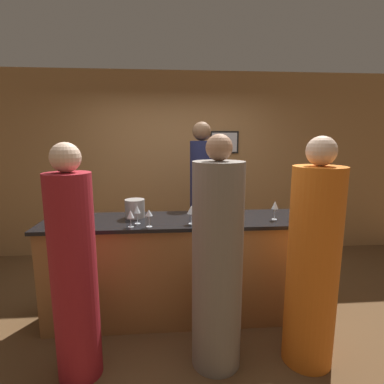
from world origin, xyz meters
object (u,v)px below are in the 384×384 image
Objects in this scene: guest_2 at (313,264)px; guest_0 at (74,273)px; guest_1 at (217,264)px; wine_bottle_0 at (86,208)px; wine_bottle_1 at (235,213)px; wine_bottle_2 at (204,203)px; bartender at (201,206)px; ice_bucket at (135,208)px.

guest_0 is at bearing -179.76° from guest_2.
guest_1 is 1.41m from wine_bottle_0.
guest_0 reaches higher than wine_bottle_0.
guest_2 is 0.78m from wine_bottle_1.
bartender is at bearing 86.30° from wine_bottle_2.
ice_bucket is (-1.46, 0.82, 0.28)m from guest_2.
guest_0 is 0.97× the size of guest_1.
wine_bottle_0 is at bearing -172.68° from ice_bucket.
guest_1 is 6.94× the size of wine_bottle_1.
wine_bottle_1 is at bearing 135.81° from guest_2.
wine_bottle_1 is (0.24, 0.47, 0.28)m from guest_1.
guest_1 reaches higher than guest_0.
wine_bottle_1 is at bearing 63.21° from guest_1.
guest_1 is 6.69× the size of wine_bottle_2.
bartender is at bearing 88.39° from guest_1.
guest_2 is 6.64× the size of wine_bottle_2.
guest_2 is 6.89× the size of wine_bottle_1.
guest_0 is 0.95m from ice_bucket.
wine_bottle_0 is 1.09× the size of wine_bottle_2.
bartender is 1.91m from guest_0.
guest_1 reaches higher than ice_bucket.
guest_1 reaches higher than guest_2.
guest_2 is at bearing -2.72° from guest_1.
bartender is at bearing 32.42° from wine_bottle_0.
wine_bottle_0 is 1.54× the size of ice_bucket.
wine_bottle_2 is (1.18, 0.18, -0.01)m from wine_bottle_0.
guest_1 is 0.95m from wine_bottle_2.
wine_bottle_2 is at bearing 89.74° from guest_1.
ice_bucket is at bearing 150.58° from guest_2.
guest_1 is at bearing 177.28° from guest_2.
guest_2 is at bearing -51.61° from wine_bottle_2.
guest_2 is (0.71, -1.53, -0.12)m from bartender.
bartender is 10.22× the size of ice_bucket.
wine_bottle_0 is (-1.17, 0.73, 0.30)m from guest_1.
bartender is 1.04m from ice_bucket.
bartender is 1.45m from wine_bottle_0.
wine_bottle_1 is at bearing 100.64° from bartender.
guest_0 is 1.82m from guest_2.
guest_1 is at bearing -31.87° from wine_bottle_0.
wine_bottle_0 is (-1.21, -0.77, 0.18)m from bartender.
wine_bottle_2 is 0.72m from ice_bucket.
wine_bottle_2 is (0.00, 0.91, 0.29)m from guest_1.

